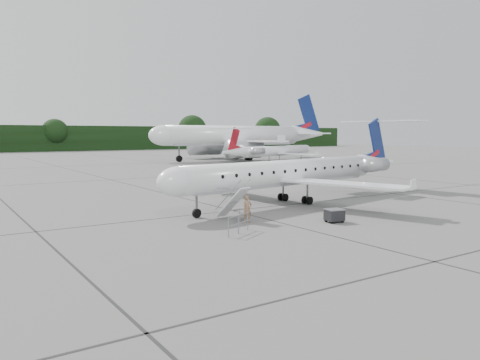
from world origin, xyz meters
TOP-DOWN VIEW (x-y plane):
  - ground at (0.00, 0.00)m, footprint 320.00×320.00m
  - treeline at (0.00, 130.00)m, footprint 260.00×4.00m
  - main_regional_jet at (-0.10, 4.36)m, footprint 29.46×23.47m
  - airstair at (-7.33, 0.87)m, footprint 1.24×2.42m
  - passenger at (-7.10, -0.41)m, footprint 0.62×0.41m
  - safety_railing at (-9.24, -2.67)m, footprint 1.98×1.11m
  - baggage_cart at (-2.58, -3.23)m, footprint 1.16×1.00m
  - bg_narrowbody at (29.27, 57.56)m, footprint 39.92×29.20m
  - bg_regional_right at (30.00, 44.06)m, footprint 28.41×23.80m

SIDE VIEW (x-z plane):
  - ground at x=0.00m, z-range 0.00..0.00m
  - baggage_cart at x=-2.58m, z-range 0.00..0.89m
  - safety_railing at x=-9.24m, z-range 0.00..1.00m
  - passenger at x=-7.10m, z-range 0.00..1.68m
  - airstair at x=-7.33m, z-range 0.00..2.13m
  - bg_regional_right at x=30.00m, z-range 0.00..6.40m
  - main_regional_jet at x=-0.10m, z-range 0.00..6.80m
  - treeline at x=0.00m, z-range 0.00..8.00m
  - bg_narrowbody at x=29.27m, z-range 0.00..14.09m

